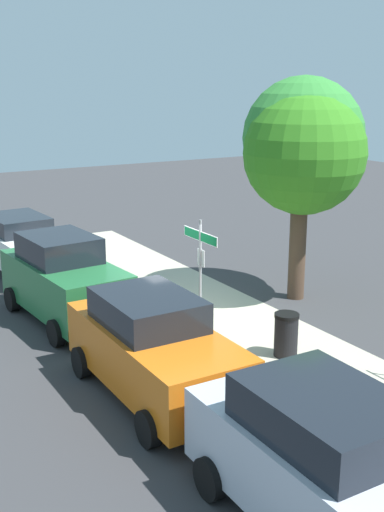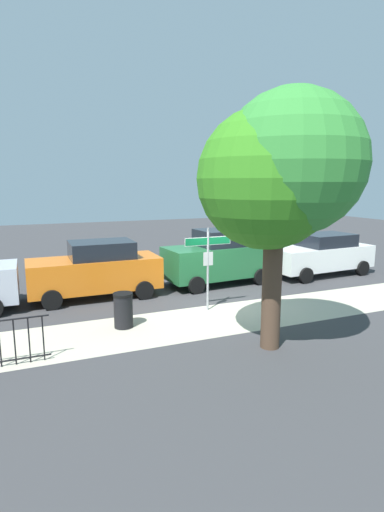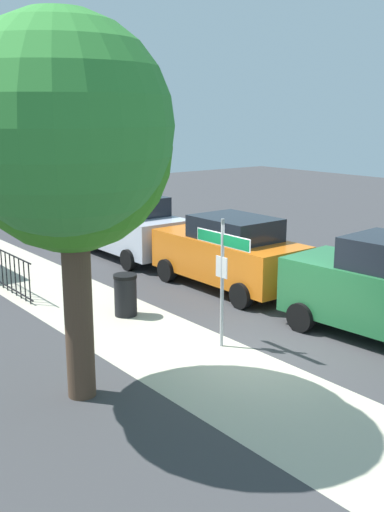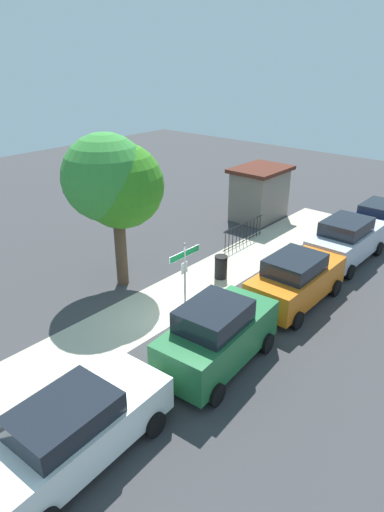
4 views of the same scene
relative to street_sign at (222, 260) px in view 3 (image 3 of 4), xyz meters
The scene contains 9 objects.
ground_plane 1.92m from the street_sign, 145.54° to the right, with size 60.00×60.00×0.00m, color #38383A.
sidewalk_strip 2.45m from the street_sign, 32.42° to the left, with size 24.00×2.60×0.00m, color #B3AD97.
street_sign is the anchor object (origin of this frame).
shade_tree 4.08m from the street_sign, 93.65° to the left, with size 3.70×3.57×6.04m.
car_orange 4.19m from the street_sign, 43.79° to the right, with size 4.45×2.04×1.97m.
car_silver 8.26m from the street_sign, 19.16° to the right, with size 4.71×2.10×2.02m.
car_blue 12.85m from the street_sign, 11.43° to the right, with size 4.62×2.20×1.56m.
iron_fence 6.83m from the street_sign, 16.42° to the left, with size 3.26×0.04×1.07m.
trash_bin 3.13m from the street_sign, 10.08° to the left, with size 0.55×0.55×0.98m.
Camera 3 is at (-7.90, 7.88, 4.59)m, focal length 41.85 mm.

